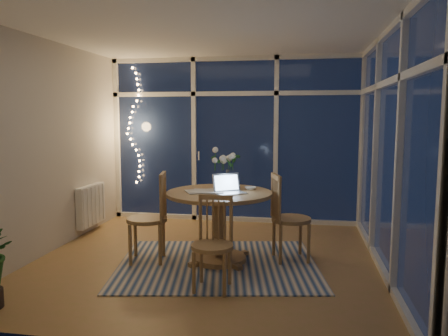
{
  "coord_description": "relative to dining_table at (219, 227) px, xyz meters",
  "views": [
    {
      "loc": [
        1.04,
        -4.87,
        1.67
      ],
      "look_at": [
        0.13,
        0.25,
        1.06
      ],
      "focal_mm": 35.0,
      "sensor_mm": 36.0,
      "label": 1
    }
  ],
  "objects": [
    {
      "name": "window_wall_right",
      "position": [
        1.83,
        0.06,
        0.89
      ],
      "size": [
        0.1,
        4.0,
        2.6
      ],
      "primitive_type": "cube",
      "color": "white",
      "rests_on": "floor"
    },
    {
      "name": "dining_table",
      "position": [
        0.0,
        0.0,
        0.0
      ],
      "size": [
        1.39,
        1.39,
        0.82
      ],
      "primitive_type": "cylinder",
      "rotation": [
        0.0,
        0.0,
        0.17
      ],
      "color": "olive",
      "rests_on": "floor"
    },
    {
      "name": "flower_vase",
      "position": [
        0.04,
        0.33,
        0.52
      ],
      "size": [
        0.23,
        0.23,
        0.21
      ],
      "primitive_type": "imported",
      "rotation": [
        0.0,
        0.0,
        0.17
      ],
      "color": "silver",
      "rests_on": "dining_table"
    },
    {
      "name": "chair_left",
      "position": [
        -0.82,
        -0.14,
        0.12
      ],
      "size": [
        0.58,
        0.58,
        1.05
      ],
      "primitive_type": "cube",
      "rotation": [
        0.0,
        0.0,
        -1.37
      ],
      "color": "olive",
      "rests_on": "floor"
    },
    {
      "name": "rug",
      "position": [
        0.0,
        -0.1,
        -0.4
      ],
      "size": [
        2.5,
        2.13,
        0.01
      ],
      "primitive_type": "cube",
      "rotation": [
        0.0,
        0.0,
        0.17
      ],
      "color": "beige",
      "rests_on": "floor"
    },
    {
      "name": "newspapers",
      "position": [
        -0.15,
        -0.06,
        0.42
      ],
      "size": [
        0.43,
        0.36,
        0.02
      ],
      "primitive_type": "cube",
      "rotation": [
        0.0,
        0.0,
        0.21
      ],
      "color": "silver",
      "rests_on": "dining_table"
    },
    {
      "name": "window_wall_back",
      "position": [
        -0.13,
        2.02,
        0.89
      ],
      "size": [
        4.0,
        0.1,
        2.6
      ],
      "primitive_type": "cube",
      "color": "white",
      "rests_on": "floor"
    },
    {
      "name": "bowl",
      "position": [
        0.33,
        0.21,
        0.43
      ],
      "size": [
        0.18,
        0.18,
        0.04
      ],
      "primitive_type": "imported",
      "rotation": [
        0.0,
        0.0,
        0.17
      ],
      "color": "silver",
      "rests_on": "dining_table"
    },
    {
      "name": "neighbour_roof",
      "position": [
        0.17,
        8.56,
        1.79
      ],
      "size": [
        7.0,
        3.0,
        2.2
      ],
      "primitive_type": "cube",
      "color": "#31333A",
      "rests_on": "ground"
    },
    {
      "name": "garden_fence",
      "position": [
        -0.13,
        5.56,
        0.49
      ],
      "size": [
        11.0,
        0.08,
        1.8
      ],
      "primitive_type": "cube",
      "color": "#381C14",
      "rests_on": "ground"
    },
    {
      "name": "floor",
      "position": [
        -0.13,
        0.06,
        -0.41
      ],
      "size": [
        4.0,
        4.0,
        0.0
      ],
      "primitive_type": "plane",
      "color": "#9C7E44",
      "rests_on": "ground"
    },
    {
      "name": "ceiling",
      "position": [
        -0.13,
        0.06,
        2.19
      ],
      "size": [
        4.0,
        4.0,
        0.0
      ],
      "primitive_type": "plane",
      "color": "white",
      "rests_on": "wall_back"
    },
    {
      "name": "wall_right",
      "position": [
        1.87,
        0.06,
        0.89
      ],
      "size": [
        0.04,
        4.0,
        2.6
      ],
      "primitive_type": "cube",
      "color": "beige",
      "rests_on": "floor"
    },
    {
      "name": "phone",
      "position": [
        0.11,
        -0.0,
        0.42
      ],
      "size": [
        0.11,
        0.06,
        0.01
      ],
      "primitive_type": "cube",
      "rotation": [
        0.0,
        0.0,
        -0.1
      ],
      "color": "black",
      "rests_on": "dining_table"
    },
    {
      "name": "wall_front",
      "position": [
        -0.13,
        -1.94,
        0.89
      ],
      "size": [
        4.0,
        0.04,
        2.6
      ],
      "primitive_type": "cube",
      "color": "beige",
      "rests_on": "floor"
    },
    {
      "name": "fairy_lights",
      "position": [
        -1.78,
        1.94,
        1.11
      ],
      "size": [
        0.24,
        0.1,
        1.85
      ],
      "primitive_type": null,
      "color": "#EEA85F",
      "rests_on": "window_wall_back"
    },
    {
      "name": "laptop",
      "position": [
        0.15,
        -0.1,
        0.53
      ],
      "size": [
        0.42,
        0.41,
        0.23
      ],
      "primitive_type": null,
      "rotation": [
        0.0,
        0.0,
        0.6
      ],
      "color": "silver",
      "rests_on": "dining_table"
    },
    {
      "name": "chair_right",
      "position": [
        0.81,
        0.2,
        0.11
      ],
      "size": [
        0.6,
        0.6,
        1.03
      ],
      "primitive_type": "cube",
      "rotation": [
        0.0,
        0.0,
        1.86
      ],
      "color": "olive",
      "rests_on": "floor"
    },
    {
      "name": "wall_left",
      "position": [
        -2.13,
        0.06,
        0.89
      ],
      "size": [
        0.04,
        4.0,
        2.6
      ],
      "primitive_type": "cube",
      "color": "beige",
      "rests_on": "floor"
    },
    {
      "name": "garden_shrubs",
      "position": [
        -0.93,
        3.46,
        0.04
      ],
      "size": [
        0.9,
        0.9,
        0.9
      ],
      "primitive_type": "sphere",
      "color": "black",
      "rests_on": "ground"
    },
    {
      "name": "chair_front",
      "position": [
        0.09,
        -0.83,
        0.05
      ],
      "size": [
        0.43,
        0.43,
        0.92
      ],
      "primitive_type": "cube",
      "rotation": [
        0.0,
        0.0,
        -0.01
      ],
      "color": "olive",
      "rests_on": "floor"
    },
    {
      "name": "garden_patio",
      "position": [
        0.37,
        5.06,
        -0.47
      ],
      "size": [
        12.0,
        6.0,
        0.1
      ],
      "primitive_type": "cube",
      "color": "black",
      "rests_on": "ground"
    },
    {
      "name": "radiator",
      "position": [
        -2.07,
        0.96,
        -0.01
      ],
      "size": [
        0.1,
        0.7,
        0.58
      ],
      "primitive_type": "cube",
      "color": "white",
      "rests_on": "wall_left"
    },
    {
      "name": "wall_back",
      "position": [
        -0.13,
        2.06,
        0.89
      ],
      "size": [
        4.0,
        0.04,
        2.6
      ],
      "primitive_type": "cube",
      "color": "beige",
      "rests_on": "floor"
    }
  ]
}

